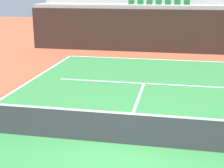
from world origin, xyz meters
name	(u,v)px	position (x,y,z in m)	size (l,w,h in m)	color
ground_plane	(122,144)	(0.00, 0.00, 0.00)	(80.00, 80.00, 0.00)	brown
court_surface	(122,144)	(0.00, 0.00, 0.01)	(11.00, 24.00, 0.01)	#2D7238
baseline_far	(153,59)	(0.00, 11.95, 0.01)	(11.00, 0.10, 0.00)	white
service_line_far	(144,83)	(0.00, 6.40, 0.01)	(8.26, 0.10, 0.00)	white
centre_service_line	(135,106)	(0.00, 3.20, 0.01)	(0.10, 6.40, 0.00)	white
back_wall	(156,31)	(0.00, 14.51, 1.47)	(18.02, 0.30, 2.94)	black
stands_tier_lower	(158,27)	(0.00, 15.86, 1.60)	(18.02, 2.40, 3.19)	#9E9E99
stands_tier_upper	(160,17)	(0.00, 18.26, 2.13)	(18.02, 2.40, 4.27)	#9E9E99
seating_row_lower	(159,3)	(0.00, 15.96, 3.32)	(4.40, 0.44, 0.44)	#1E6633
tennis_net	(122,128)	(0.00, 0.00, 0.51)	(11.08, 0.08, 1.07)	black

